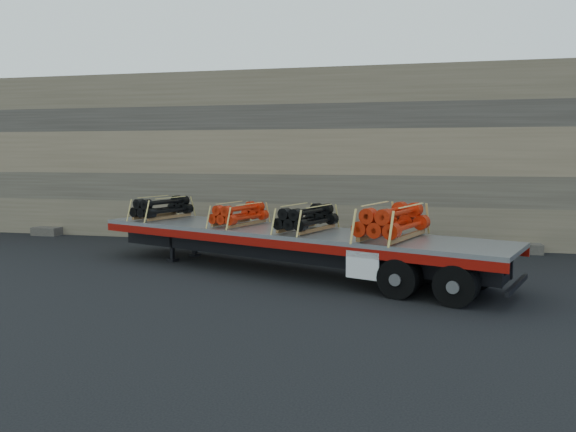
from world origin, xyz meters
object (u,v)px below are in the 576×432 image
bundle_front (162,208)px  bundle_midfront (239,215)px  trailer (288,251)px  bundle_midrear (307,219)px  bundle_rear (393,222)px

bundle_front → bundle_midfront: size_ratio=1.07×
bundle_midfront → trailer: bearing=-0.0°
bundle_midrear → bundle_rear: bundle_rear is taller
bundle_midfront → bundle_rear: bundle_rear is taller
trailer → bundle_rear: bundle_rear is taller
trailer → bundle_rear: (3.19, -1.12, 1.12)m
bundle_midrear → bundle_rear: (2.57, -0.90, 0.08)m
bundle_midrear → bundle_rear: size_ratio=0.83×
bundle_rear → bundle_midrear: bearing=180.0°
trailer → bundle_midfront: (-1.76, 0.62, 1.01)m
bundle_midrear → trailer: bearing=-180.0°
bundle_front → bundle_rear: bundle_rear is taller
bundle_front → bundle_midrear: 5.97m
bundle_midfront → bundle_midrear: bearing=0.0°
trailer → bundle_midrear: bearing=0.0°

